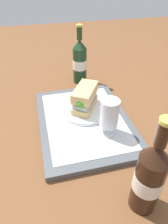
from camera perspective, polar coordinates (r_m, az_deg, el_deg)
ground_plane at (r=0.75m, az=-0.00°, el=-3.07°), size 3.00×3.00×0.00m
tray at (r=0.74m, az=-0.00°, el=-2.48°), size 0.44×0.32×0.02m
placemat at (r=0.73m, az=-0.00°, el=-1.84°), size 0.38×0.27×0.00m
plate at (r=0.77m, az=0.28°, el=0.92°), size 0.19×0.19×0.01m
sandwich at (r=0.74m, az=0.21°, el=3.93°), size 0.14×0.12×0.08m
beer_glass at (r=0.64m, az=7.11°, el=-0.83°), size 0.06×0.06×0.12m
beer_bottle at (r=0.48m, az=17.90°, el=-17.12°), size 0.07×0.07×0.27m
second_bottle at (r=0.97m, az=-1.20°, el=14.08°), size 0.07×0.07×0.27m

